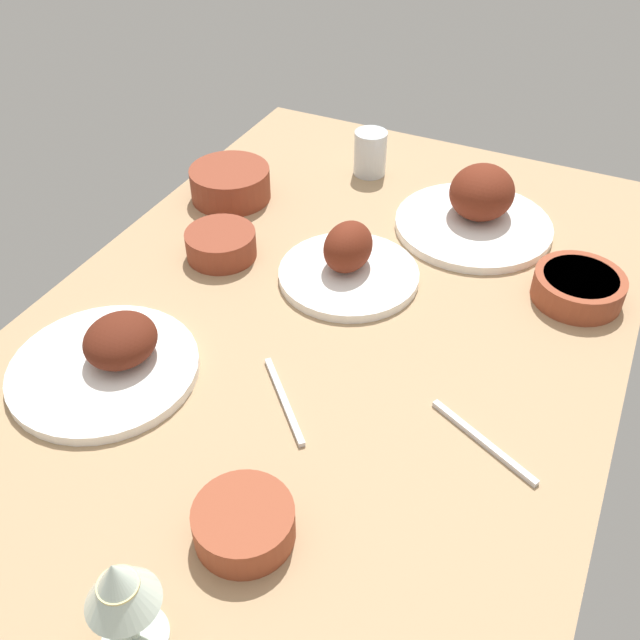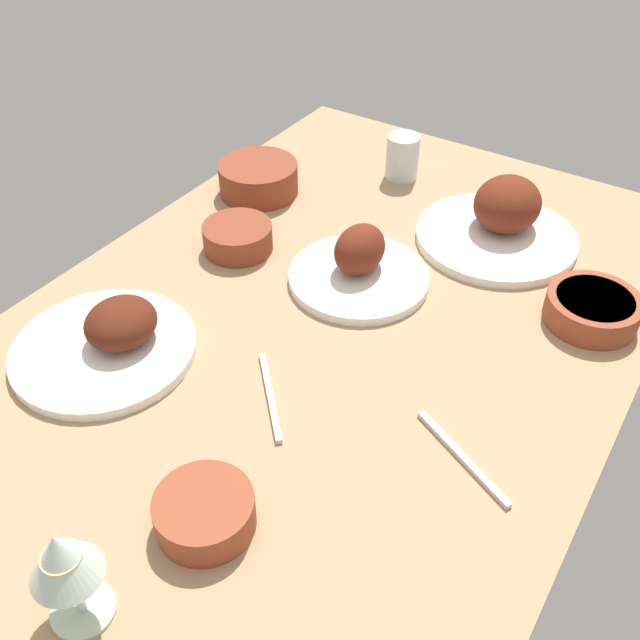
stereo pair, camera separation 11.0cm
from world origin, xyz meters
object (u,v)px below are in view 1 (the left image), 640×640
object	(u,v)px
plate_center_main	(348,263)
water_tumbler	(370,153)
plate_far_side	(478,208)
bowl_soup	(221,243)
bowl_onions	(578,286)
spoon_loose	(483,441)
plate_near_viewer	(110,358)
bowl_pasta	(244,522)
wine_glass	(119,588)
fork_loose	(284,400)
bowl_potatoes	(230,182)

from	to	relation	value
plate_center_main	water_tumbler	world-z (taller)	plate_center_main
plate_far_side	bowl_soup	distance (cm)	47.75
bowl_onions	spoon_loose	distance (cm)	36.92
plate_far_side	spoon_loose	bearing A→B (deg)	-162.74
plate_near_viewer	plate_center_main	world-z (taller)	plate_center_main
bowl_pasta	plate_far_side	bearing A→B (deg)	-4.10
bowl_soup	wine_glass	distance (cm)	69.20
bowl_soup	wine_glass	bearing A→B (deg)	-155.87
plate_near_viewer	bowl_pasta	distance (cm)	35.11
plate_far_side	fork_loose	world-z (taller)	plate_far_side
bowl_soup	bowl_potatoes	world-z (taller)	bowl_potatoes
plate_far_side	bowl_pasta	xyz separation A→B (cm)	(-76.57, 5.49, -1.13)
bowl_potatoes	spoon_loose	xyz separation A→B (cm)	(-39.72, -62.38, -2.98)
bowl_soup	spoon_loose	bearing A→B (deg)	-112.14
spoon_loose	bowl_potatoes	bearing A→B (deg)	-6.69
bowl_pasta	spoon_loose	bearing A→B (deg)	-39.97
bowl_pasta	bowl_soup	bearing A→B (deg)	34.27
bowl_pasta	bowl_soup	xyz separation A→B (cm)	(47.28, 32.21, 0.14)
bowl_soup	spoon_loose	size ratio (longest dim) A/B	0.70
water_tumbler	fork_loose	world-z (taller)	water_tumbler
plate_far_side	bowl_pasta	bearing A→B (deg)	175.90
plate_near_viewer	fork_loose	world-z (taller)	plate_near_viewer
wine_glass	fork_loose	distance (cm)	37.47
bowl_potatoes	water_tumbler	distance (cm)	29.65
bowl_soup	water_tumbler	xyz separation A→B (cm)	(38.91, -12.10, 1.91)
bowl_potatoes	spoon_loose	distance (cm)	74.01
plate_far_side	wine_glass	world-z (taller)	wine_glass
bowl_onions	bowl_potatoes	size ratio (longest dim) A/B	0.93
wine_glass	water_tumbler	distance (cm)	103.10
bowl_soup	wine_glass	size ratio (longest dim) A/B	0.88
bowl_potatoes	fork_loose	world-z (taller)	bowl_potatoes
bowl_onions	wine_glass	bearing A→B (deg)	158.37
bowl_potatoes	wine_glass	xyz separation A→B (cm)	(-80.72, -36.95, 6.55)
bowl_onions	bowl_soup	xyz separation A→B (cm)	(-14.68, 58.85, 0.13)
wine_glass	bowl_potatoes	bearing A→B (deg)	24.60
plate_center_main	water_tumbler	distance (cm)	36.41
plate_near_viewer	bowl_potatoes	size ratio (longest dim) A/B	1.76
plate_center_main	bowl_potatoes	bearing A→B (deg)	66.29
bowl_pasta	fork_loose	xyz separation A→B (cm)	(20.67, 5.75, -2.12)
bowl_soup	spoon_loose	distance (cm)	57.88
plate_center_main	bowl_potatoes	distance (cm)	34.37
bowl_soup	spoon_loose	xyz separation A→B (cm)	(-21.80, -53.57, -2.26)
plate_far_side	bowl_potatoes	bearing A→B (deg)	103.74
plate_near_viewer	water_tumbler	size ratio (longest dim) A/B	3.01
bowl_potatoes	water_tumbler	bearing A→B (deg)	-44.90
plate_far_side	wine_glass	bearing A→B (deg)	174.07
bowl_potatoes	water_tumbler	size ratio (longest dim) A/B	1.71
plate_far_side	bowl_onions	distance (cm)	25.74
plate_center_main	fork_loose	bearing A→B (deg)	-172.93
plate_near_viewer	bowl_pasta	world-z (taller)	plate_near_viewer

